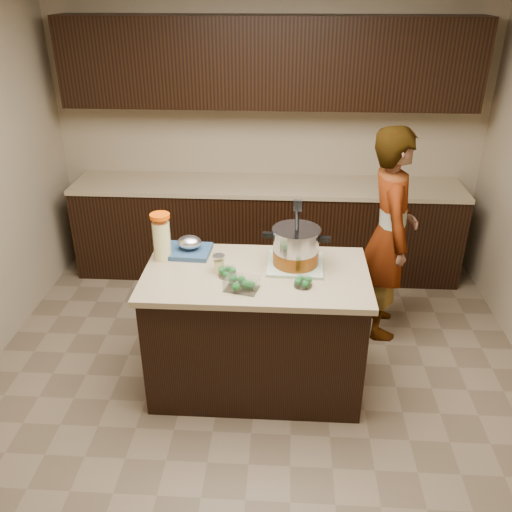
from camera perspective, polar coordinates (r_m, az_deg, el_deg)
The scene contains 13 objects.
ground_plane at distance 4.01m, azimuth 0.00°, elevation -13.07°, with size 4.00×4.00×0.00m, color brown.
room_shell at distance 3.18m, azimuth 0.00°, elevation 11.20°, with size 4.04×4.04×2.72m.
back_cabinets at distance 5.07m, azimuth 1.18°, elevation 8.20°, with size 3.60×0.63×2.33m.
island at distance 3.73m, azimuth 0.00°, elevation -7.77°, with size 1.46×0.81×0.90m.
dish_towel at distance 3.58m, azimuth 4.16°, elevation -0.88°, with size 0.36×0.36×0.02m, color #699061.
stock_pot at distance 3.53m, azimuth 4.22°, elevation 0.76°, with size 0.44×0.35×0.45m.
lemonade_pitcher at distance 3.66m, azimuth -9.90°, elevation 1.84°, with size 0.15×0.15×0.32m.
mason_jar at distance 3.48m, azimuth -3.92°, elevation -0.86°, with size 0.10×0.10×0.13m.
broccoli_tub_left at distance 3.44m, azimuth -3.04°, elevation -1.79°, with size 0.15×0.15×0.06m.
broccoli_tub_right at distance 3.35m, azimuth 4.98°, elevation -2.81°, with size 0.13×0.13×0.05m.
broccoli_tub_rect at distance 3.30m, azimuth -1.51°, elevation -3.02°, with size 0.23×0.19×0.07m.
blue_tray at distance 3.75m, azimuth -7.18°, elevation 0.86°, with size 0.34×0.27×0.12m.
person at distance 4.27m, azimuth 13.88°, elevation 2.17°, with size 0.61×0.40×1.68m, color gray.
Camera 1 is at (0.18, -3.05, 2.59)m, focal length 38.00 mm.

